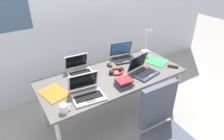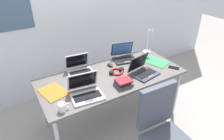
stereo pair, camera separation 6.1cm
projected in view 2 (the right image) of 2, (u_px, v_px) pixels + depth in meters
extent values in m
plane|color=gray|center=(112.00, 119.00, 2.85)|extent=(12.00, 12.00, 0.00)
cube|color=silver|center=(75.00, 11.00, 3.01)|extent=(6.00, 0.12, 2.60)
cube|color=#3F5972|center=(6.00, 1.00, 2.44)|extent=(0.56, 0.01, 0.76)
cube|color=#595451|center=(112.00, 77.00, 2.48)|extent=(1.80, 0.80, 0.03)
cylinder|color=#B2B5BA|center=(176.00, 94.00, 2.79)|extent=(0.04, 0.04, 0.71)
cylinder|color=#B2B5BA|center=(42.00, 107.00, 2.55)|extent=(0.04, 0.04, 0.71)
cylinder|color=#B2B5BA|center=(145.00, 72.00, 3.29)|extent=(0.04, 0.04, 0.71)
cylinder|color=white|center=(146.00, 52.00, 3.05)|extent=(0.12, 0.12, 0.02)
cylinder|color=white|center=(148.00, 41.00, 2.96)|extent=(0.02, 0.02, 0.34)
cylinder|color=white|center=(150.00, 31.00, 2.85)|extent=(0.01, 0.08, 0.01)
cone|color=white|center=(152.00, 32.00, 2.82)|extent=(0.07, 0.09, 0.09)
cube|color=#B7BABC|center=(81.00, 73.00, 2.51)|extent=(0.32, 0.24, 0.02)
cube|color=black|center=(81.00, 72.00, 2.50)|extent=(0.28, 0.14, 0.00)
cube|color=#595B60|center=(82.00, 75.00, 2.45)|extent=(0.09, 0.05, 0.00)
cube|color=#B7BABC|center=(77.00, 61.00, 2.56)|extent=(0.31, 0.10, 0.20)
cube|color=black|center=(77.00, 61.00, 2.55)|extent=(0.28, 0.08, 0.17)
cube|color=#232326|center=(125.00, 60.00, 2.82)|extent=(0.36, 0.28, 0.02)
cube|color=black|center=(125.00, 59.00, 2.81)|extent=(0.30, 0.18, 0.00)
cube|color=#595B60|center=(127.00, 61.00, 2.75)|extent=(0.10, 0.07, 0.00)
cube|color=#232326|center=(122.00, 49.00, 2.87)|extent=(0.32, 0.14, 0.21)
cube|color=#3F72BF|center=(122.00, 49.00, 2.87)|extent=(0.29, 0.12, 0.18)
cube|color=#B7BABC|center=(87.00, 97.00, 2.09)|extent=(0.36, 0.27, 0.02)
cube|color=black|center=(87.00, 96.00, 2.08)|extent=(0.31, 0.16, 0.00)
cube|color=#595B60|center=(90.00, 100.00, 2.03)|extent=(0.10, 0.06, 0.00)
cube|color=#B7BABC|center=(83.00, 80.00, 2.15)|extent=(0.34, 0.12, 0.22)
cube|color=black|center=(83.00, 80.00, 2.14)|extent=(0.30, 0.10, 0.18)
cube|color=#33384C|center=(146.00, 74.00, 2.48)|extent=(0.35, 0.27, 0.02)
cube|color=black|center=(146.00, 74.00, 2.47)|extent=(0.30, 0.17, 0.00)
cube|color=#595B60|center=(150.00, 76.00, 2.43)|extent=(0.10, 0.06, 0.00)
cube|color=#33384C|center=(138.00, 62.00, 2.51)|extent=(0.32, 0.12, 0.21)
cube|color=black|center=(138.00, 62.00, 2.50)|extent=(0.29, 0.10, 0.18)
ellipsoid|color=black|center=(110.00, 65.00, 2.67)|extent=(0.07, 0.10, 0.03)
cube|color=black|center=(174.00, 68.00, 2.64)|extent=(0.13, 0.15, 0.01)
torus|color=red|center=(117.00, 72.00, 2.53)|extent=(0.18, 0.18, 0.03)
cylinder|color=black|center=(112.00, 73.00, 2.50)|extent=(0.06, 0.06, 0.04)
cylinder|color=black|center=(122.00, 70.00, 2.56)|extent=(0.06, 0.06, 0.04)
cube|color=#4C4C51|center=(123.00, 85.00, 2.28)|extent=(0.20, 0.16, 0.03)
cube|color=navy|center=(123.00, 82.00, 2.27)|extent=(0.17, 0.11, 0.03)
cube|color=maroon|center=(124.00, 80.00, 2.25)|extent=(0.18, 0.15, 0.02)
cube|color=orange|center=(53.00, 92.00, 2.18)|extent=(0.29, 0.35, 0.01)
cube|color=green|center=(156.00, 62.00, 2.78)|extent=(0.32, 0.37, 0.01)
cylinder|color=white|center=(62.00, 107.00, 1.90)|extent=(0.08, 0.08, 0.09)
torus|color=white|center=(67.00, 105.00, 1.92)|extent=(0.05, 0.01, 0.05)
cube|color=#474C5B|center=(157.00, 106.00, 2.00)|extent=(0.42, 0.08, 0.48)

